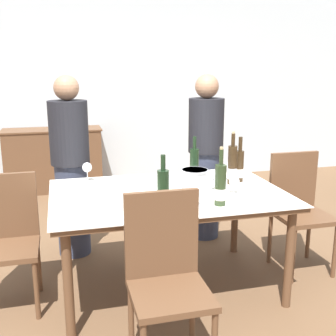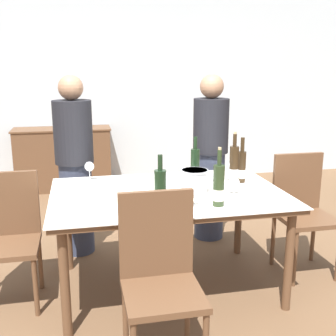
{
  "view_description": "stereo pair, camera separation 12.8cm",
  "coord_description": "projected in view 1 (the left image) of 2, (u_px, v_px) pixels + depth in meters",
  "views": [
    {
      "loc": [
        -0.73,
        -2.82,
        1.65
      ],
      "look_at": [
        0.0,
        0.0,
        0.94
      ],
      "focal_mm": 45.0,
      "sensor_mm": 36.0,
      "label": 1
    },
    {
      "loc": [
        -0.61,
        -2.85,
        1.65
      ],
      "look_at": [
        0.0,
        0.0,
        0.94
      ],
      "focal_mm": 45.0,
      "sensor_mm": 36.0,
      "label": 2
    }
  ],
  "objects": [
    {
      "name": "back_wall",
      "position": [
        111.0,
        83.0,
        5.86
      ],
      "size": [
        8.0,
        0.1,
        2.8
      ],
      "color": "silver",
      "rests_on": "ground_plane"
    },
    {
      "name": "dining_table",
      "position": [
        168.0,
        201.0,
        3.06
      ],
      "size": [
        1.67,
        1.12,
        0.76
      ],
      "color": "brown",
      "rests_on": "ground_plane"
    },
    {
      "name": "person_host",
      "position": [
        71.0,
        168.0,
        3.62
      ],
      "size": [
        0.33,
        0.33,
        1.57
      ],
      "color": "#383F56",
      "rests_on": "ground_plane"
    },
    {
      "name": "chair_near_front",
      "position": [
        166.0,
        270.0,
        2.3
      ],
      "size": [
        0.42,
        0.42,
        0.98
      ],
      "color": "brown",
      "rests_on": "ground_plane"
    },
    {
      "name": "sideboard_cabinet",
      "position": [
        54.0,
        160.0,
        5.62
      ],
      "size": [
        1.28,
        0.46,
        0.83
      ],
      "color": "brown",
      "rests_on": "ground_plane"
    },
    {
      "name": "chair_right_end",
      "position": [
        298.0,
        203.0,
        3.45
      ],
      "size": [
        0.42,
        0.42,
        0.95
      ],
      "color": "brown",
      "rests_on": "ground_plane"
    },
    {
      "name": "ice_bucket",
      "position": [
        195.0,
        181.0,
        3.0
      ],
      "size": [
        0.19,
        0.19,
        0.17
      ],
      "color": "silver",
      "rests_on": "dining_table"
    },
    {
      "name": "wine_bottle_2",
      "position": [
        220.0,
        186.0,
        2.73
      ],
      "size": [
        0.08,
        0.08,
        0.39
      ],
      "color": "#28381E",
      "rests_on": "dining_table"
    },
    {
      "name": "wine_bottle_0",
      "position": [
        232.0,
        166.0,
        3.22
      ],
      "size": [
        0.07,
        0.07,
        0.41
      ],
      "color": "#332314",
      "rests_on": "dining_table"
    },
    {
      "name": "wine_glass_4",
      "position": [
        234.0,
        182.0,
        2.97
      ],
      "size": [
        0.08,
        0.08,
        0.13
      ],
      "color": "white",
      "rests_on": "dining_table"
    },
    {
      "name": "wine_glass_2",
      "position": [
        194.0,
        192.0,
        2.71
      ],
      "size": [
        0.08,
        0.08,
        0.14
      ],
      "color": "white",
      "rests_on": "dining_table"
    },
    {
      "name": "person_guest_left",
      "position": [
        205.0,
        158.0,
        4.0
      ],
      "size": [
        0.33,
        0.33,
        1.57
      ],
      "color": "#383F56",
      "rests_on": "ground_plane"
    },
    {
      "name": "chair_left_end",
      "position": [
        7.0,
        233.0,
        2.91
      ],
      "size": [
        0.42,
        0.42,
        0.92
      ],
      "color": "brown",
      "rests_on": "ground_plane"
    },
    {
      "name": "wine_glass_1",
      "position": [
        216.0,
        177.0,
        3.04
      ],
      "size": [
        0.08,
        0.08,
        0.15
      ],
      "color": "white",
      "rests_on": "dining_table"
    },
    {
      "name": "ground_plane",
      "position": [
        168.0,
        287.0,
        3.22
      ],
      "size": [
        12.0,
        12.0,
        0.0
      ],
      "primitive_type": "plane",
      "color": "brown"
    },
    {
      "name": "wine_bottle_3",
      "position": [
        240.0,
        166.0,
        3.3
      ],
      "size": [
        0.06,
        0.06,
        0.36
      ],
      "color": "#332314",
      "rests_on": "dining_table"
    },
    {
      "name": "wine_glass_3",
      "position": [
        228.0,
        168.0,
        3.31
      ],
      "size": [
        0.08,
        0.08,
        0.15
      ],
      "color": "white",
      "rests_on": "dining_table"
    },
    {
      "name": "wine_bottle_1",
      "position": [
        163.0,
        192.0,
        2.61
      ],
      "size": [
        0.08,
        0.08,
        0.36
      ],
      "color": "black",
      "rests_on": "dining_table"
    },
    {
      "name": "wine_glass_0",
      "position": [
        87.0,
        168.0,
        3.29
      ],
      "size": [
        0.08,
        0.08,
        0.15
      ],
      "color": "white",
      "rests_on": "dining_table"
    },
    {
      "name": "wine_bottle_4",
      "position": [
        194.0,
        169.0,
        3.14
      ],
      "size": [
        0.07,
        0.07,
        0.39
      ],
      "color": "black",
      "rests_on": "dining_table"
    }
  ]
}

